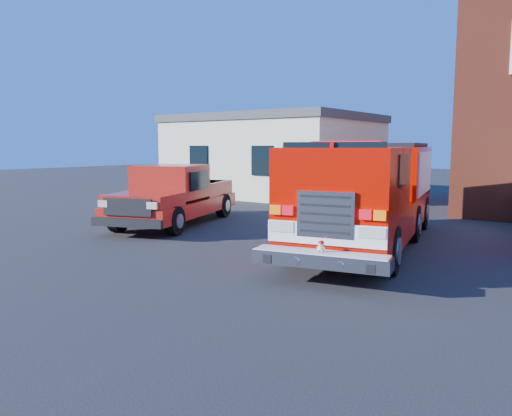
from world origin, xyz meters
The scene contains 4 objects.
ground centered at (0.00, 0.00, 0.00)m, with size 100.00×100.00×0.00m, color black.
side_building centered at (-9.00, 13.00, 2.20)m, with size 10.20×8.20×4.35m.
fire_engine centered at (1.15, 2.46, 1.45)m, with size 4.32×9.38×2.79m.
pickup_truck centered at (-5.75, 1.99, 0.97)m, with size 4.12×6.63×2.05m.
Camera 1 is at (6.51, -10.20, 2.69)m, focal length 35.00 mm.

